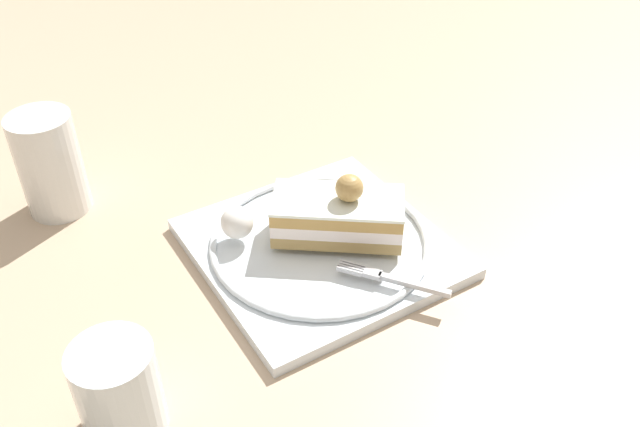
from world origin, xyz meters
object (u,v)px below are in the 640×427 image
at_px(cake_slice, 338,214).
at_px(fork, 390,278).
at_px(whipped_cream_dollop, 237,222).
at_px(drink_glass_near, 51,168).
at_px(drink_glass_far, 120,393).
at_px(dessert_plate, 320,246).

relative_size(cake_slice, fork, 1.57).
height_order(whipped_cream_dollop, drink_glass_near, drink_glass_near).
xyz_separation_m(whipped_cream_dollop, fork, (0.12, 0.09, -0.01)).
height_order(whipped_cream_dollop, drink_glass_far, drink_glass_far).
distance_m(whipped_cream_dollop, drink_glass_near, 0.21).
height_order(cake_slice, fork, cake_slice).
distance_m(dessert_plate, drink_glass_far, 0.25).
height_order(dessert_plate, whipped_cream_dollop, whipped_cream_dollop).
distance_m(drink_glass_near, drink_glass_far, 0.30).
bearing_deg(drink_glass_near, drink_glass_far, -3.65).
distance_m(cake_slice, whipped_cream_dollop, 0.10).
distance_m(whipped_cream_dollop, drink_glass_far, 0.21).
height_order(whipped_cream_dollop, fork, whipped_cream_dollop).
bearing_deg(fork, whipped_cream_dollop, -143.37).
relative_size(whipped_cream_dollop, drink_glass_far, 0.40).
bearing_deg(whipped_cream_dollop, dessert_plate, 57.87).
distance_m(dessert_plate, drink_glass_near, 0.29).
xyz_separation_m(dessert_plate, fork, (0.08, 0.03, 0.01)).
distance_m(dessert_plate, cake_slice, 0.04).
height_order(dessert_plate, fork, fork).
height_order(cake_slice, whipped_cream_dollop, cake_slice).
height_order(cake_slice, drink_glass_far, cake_slice).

